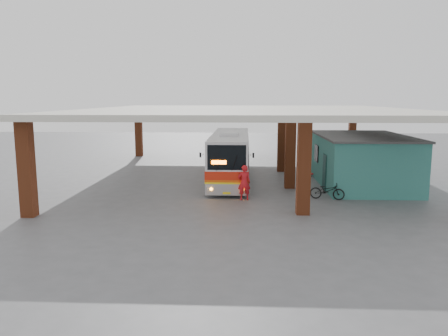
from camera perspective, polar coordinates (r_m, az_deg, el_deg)
ground at (r=23.51m, az=1.96°, el=-4.01°), size 90.00×90.00×0.00m
brick_columns at (r=28.09m, az=5.03°, el=2.63°), size 20.10×21.60×4.35m
canopy_roof at (r=29.40m, az=3.16°, el=7.48°), size 21.00×23.00×0.30m
shop_building at (r=28.10m, az=17.56°, el=0.98°), size 5.20×8.20×3.11m
coach_bus at (r=28.56m, az=0.83°, el=1.64°), size 2.40×11.19×3.25m
motorcycle at (r=23.87m, az=13.34°, el=-2.88°), size 1.92×1.09×0.95m
pedestrian at (r=23.02m, az=2.64°, el=-1.91°), size 0.75×0.55×1.87m
red_chair at (r=30.57m, az=11.70°, el=-0.50°), size 0.44×0.44×0.70m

